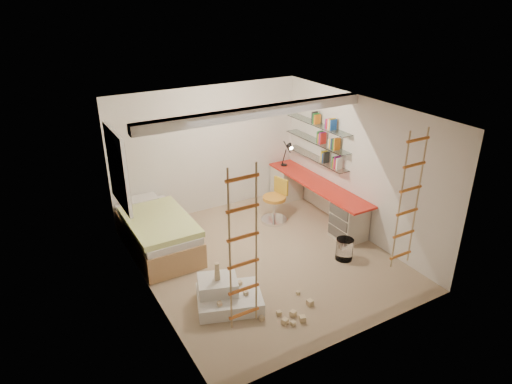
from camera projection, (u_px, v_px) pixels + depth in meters
floor at (265, 258)px, 7.93m from camera, size 4.50×4.50×0.00m
ceiling_beam at (256, 112)px, 7.12m from camera, size 4.00×0.18×0.16m
window_frame at (117, 169)px, 7.58m from camera, size 0.06×1.15×1.35m
window_blind at (120, 168)px, 7.59m from camera, size 0.02×1.00×1.20m
rope_ladder_left at (243, 251)px, 5.31m from camera, size 0.41×0.04×2.13m
rope_ladder_right at (409, 201)px, 6.53m from camera, size 0.41×0.04×2.13m
waste_bin at (344, 249)px, 7.84m from camera, size 0.30×0.30×0.38m
desk at (316, 198)px, 9.22m from camera, size 0.56×2.80×0.75m
shelves at (317, 142)px, 9.05m from camera, size 0.25×1.80×0.71m
bed at (158, 233)px, 8.09m from camera, size 1.02×2.00×0.69m
task_lamp at (289, 151)px, 9.65m from camera, size 0.14×0.36×0.57m
swivel_chair at (275, 206)px, 9.06m from camera, size 0.63×0.63×0.88m
play_platform at (226, 295)px, 6.72m from camera, size 1.12×0.99×0.41m
toy_blocks at (262, 299)px, 6.59m from camera, size 1.34×1.07×0.68m
books at (317, 136)px, 9.00m from camera, size 0.14×0.70×0.92m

